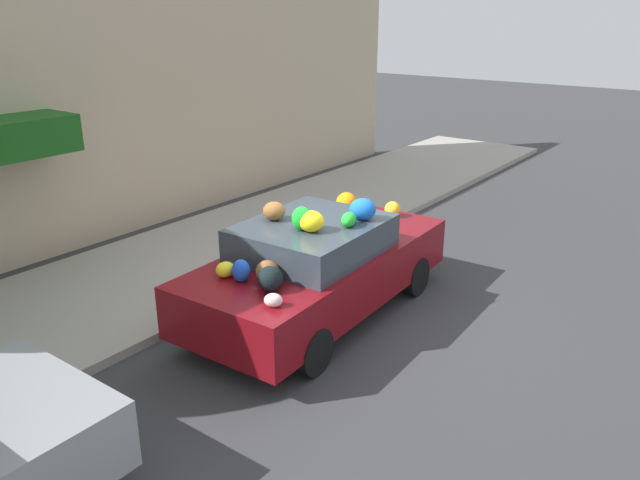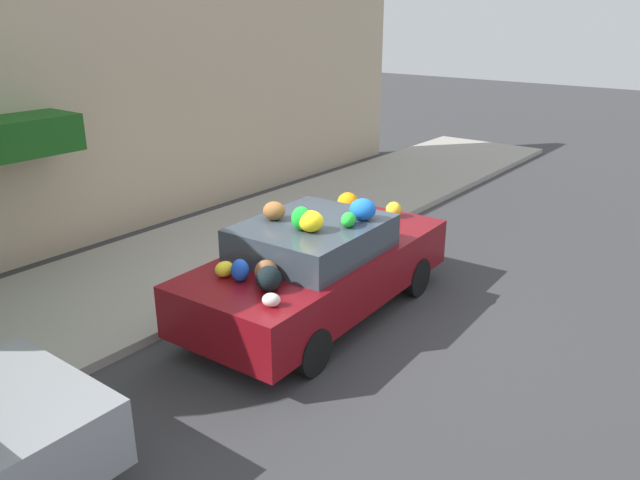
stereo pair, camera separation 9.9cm
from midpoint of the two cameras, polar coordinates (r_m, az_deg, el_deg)
name	(u,v)px [view 2 (the right image)]	position (r m, az deg, el deg)	size (l,w,h in m)	color
ground_plane	(318,312)	(8.66, 0.14, -6.61)	(60.00, 60.00, 0.00)	#38383A
sidewalk_curb	(187,262)	(10.36, -11.76, -2.01)	(24.00, 3.20, 0.12)	#9E998E
building_facade	(82,96)	(11.42, -20.70, 12.20)	(18.00, 1.20, 5.17)	#C6B293
fire_hydrant	(276,241)	(9.91, -3.78, -0.12)	(0.20, 0.20, 0.70)	red
art_car	(319,265)	(8.31, 0.21, -2.29)	(4.23, 1.93, 1.67)	maroon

